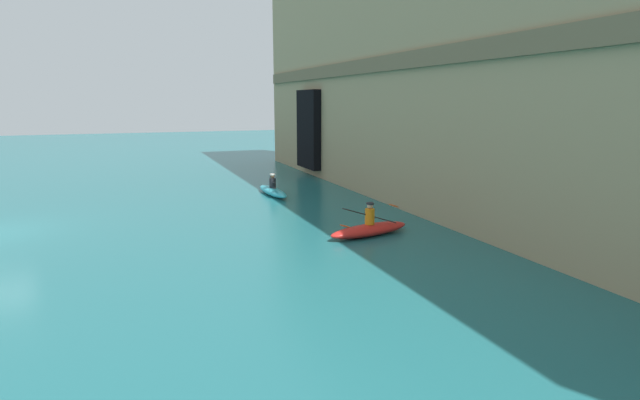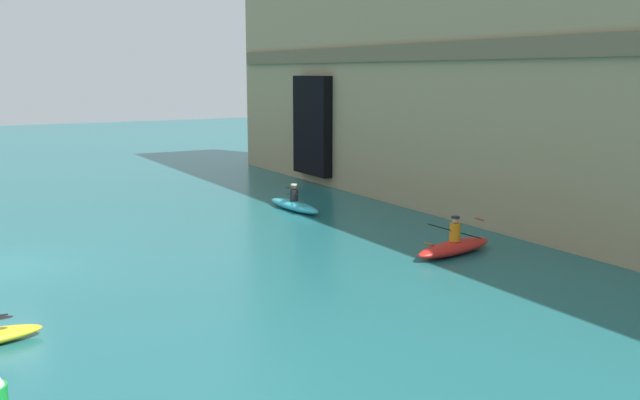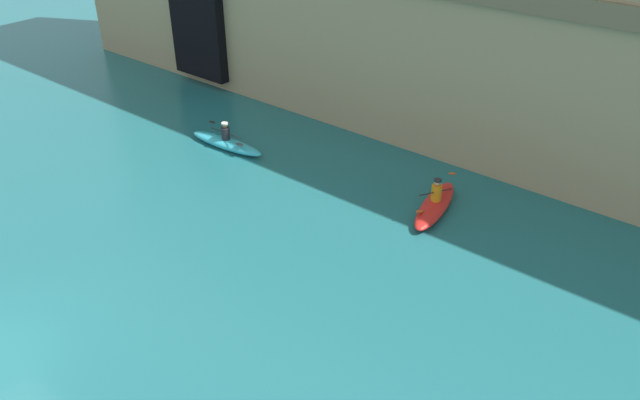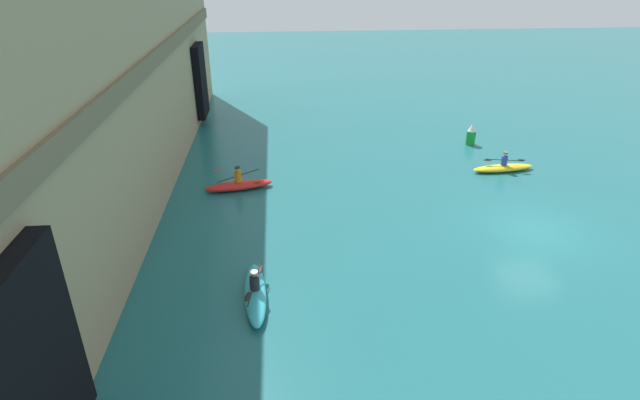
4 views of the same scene
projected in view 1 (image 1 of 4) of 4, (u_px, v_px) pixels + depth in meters
cliff_bluff at (482, 51)px, 20.74m from camera, size 42.18×6.42×13.58m
kayak_red at (370, 229)px, 17.79m from camera, size 1.46×3.41×1.20m
kayak_cyan at (273, 191)px, 25.46m from camera, size 3.56×0.94×1.09m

